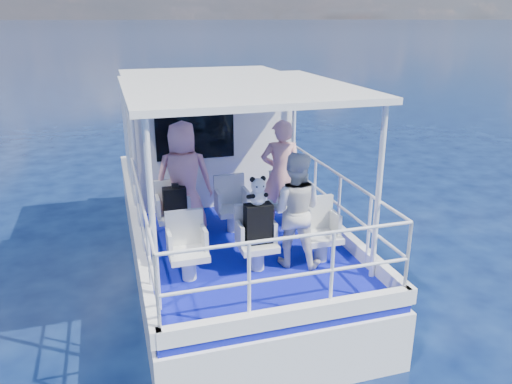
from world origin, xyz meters
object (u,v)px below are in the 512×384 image
Objects in this scene: passenger_stbd_aft at (294,210)px; panda at (258,191)px; backpack_center at (258,223)px; passenger_port_fwd at (184,179)px.

passenger_stbd_aft is 4.16× the size of panda.
backpack_center is at bearing 29.29° from passenger_stbd_aft.
passenger_stbd_aft reaches higher than panda.
panda is at bearing 29.98° from passenger_stbd_aft.
passenger_port_fwd is 1.64m from panda.
passenger_stbd_aft reaches higher than backpack_center.
passenger_port_fwd is 3.31× the size of backpack_center.
passenger_stbd_aft is at bearing 2.07° from panda.
passenger_stbd_aft is at bearing 141.34° from passenger_port_fwd.
passenger_port_fwd is 4.67× the size of panda.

